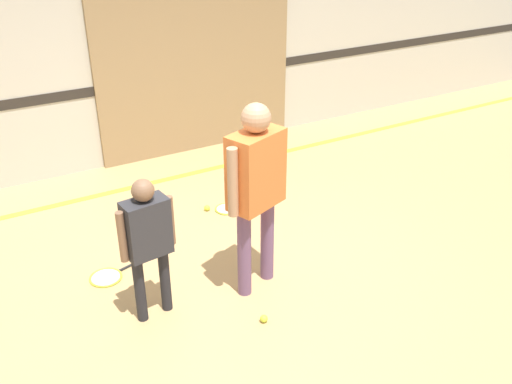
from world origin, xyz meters
TOP-DOWN VIEW (x-y plane):
  - ground_plane at (0.00, 0.00)m, footprint 16.00×16.00m
  - wall_back at (0.00, 3.13)m, footprint 16.00×0.07m
  - wall_panel at (0.94, 3.07)m, footprint 2.75×0.05m
  - floor_stripe at (0.00, 2.35)m, footprint 14.40×0.10m
  - person_instructor at (0.05, -0.07)m, footprint 0.62×0.42m
  - person_student_left at (-0.90, -0.01)m, footprint 0.48×0.24m
  - racket_spare_on_floor at (0.47, 1.30)m, footprint 0.49×0.32m
  - racket_second_spare at (-1.11, 0.70)m, footprint 0.56×0.37m
  - tennis_ball_near_instructor at (-0.15, -0.56)m, footprint 0.07×0.07m
  - tennis_ball_by_spare_racket at (0.24, 1.38)m, footprint 0.07×0.07m

SIDE VIEW (x-z plane):
  - ground_plane at x=0.00m, z-range 0.00..0.00m
  - floor_stripe at x=0.00m, z-range 0.00..0.01m
  - racket_second_spare at x=-1.11m, z-range -0.01..0.03m
  - racket_spare_on_floor at x=0.47m, z-range -0.01..0.03m
  - tennis_ball_near_instructor at x=-0.15m, z-range 0.00..0.07m
  - tennis_ball_by_spare_racket at x=0.24m, z-range 0.00..0.07m
  - person_student_left at x=-0.90m, z-range 0.15..1.42m
  - person_instructor at x=0.05m, z-range 0.21..1.94m
  - wall_panel at x=0.94m, z-range 0.00..2.35m
  - wall_back at x=0.00m, z-range 0.00..3.20m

